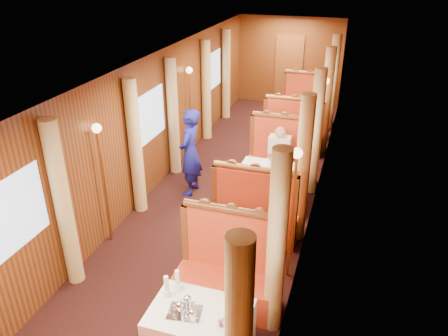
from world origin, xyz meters
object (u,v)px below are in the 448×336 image
at_px(banquette_mid_aft, 280,161).
at_px(banquette_far_fwd, 293,134).
at_px(table_far, 300,121).
at_px(teapot_back, 188,303).
at_px(rose_vase_mid, 270,158).
at_px(teapot_left, 180,310).
at_px(banquette_near_aft, 228,274).
at_px(teapot_right, 192,316).
at_px(steward, 190,152).
at_px(banquette_far_aft, 306,107).
at_px(banquette_mid_fwd, 256,215).
at_px(fruit_plate, 225,323).
at_px(passenger, 279,151).
at_px(rose_vase_far, 300,99).
at_px(table_mid, 269,187).
at_px(tea_tray, 185,313).

relative_size(banquette_mid_aft, banquette_far_fwd, 1.00).
height_order(table_far, banquette_far_fwd, banquette_far_fwd).
xyz_separation_m(teapot_back, rose_vase_mid, (0.11, 3.52, 0.12)).
bearing_deg(teapot_back, teapot_left, -118.48).
bearing_deg(teapot_back, banquette_near_aft, 72.14).
distance_m(teapot_right, steward, 3.98).
relative_size(banquette_far_aft, rose_vase_mid, 3.72).
bearing_deg(teapot_back, banquette_far_aft, 79.01).
bearing_deg(banquette_mid_fwd, fruit_plate, -83.31).
distance_m(banquette_mid_fwd, passenger, 1.82).
height_order(teapot_right, rose_vase_far, rose_vase_far).
distance_m(banquette_far_aft, steward, 4.72).
bearing_deg(fruit_plate, banquette_mid_aft, 93.75).
xyz_separation_m(table_mid, banquette_far_fwd, (0.00, 2.49, 0.05)).
relative_size(teapot_back, passenger, 0.19).
xyz_separation_m(table_mid, steward, (-1.50, 0.06, 0.44)).
xyz_separation_m(teapot_back, fruit_plate, (0.44, -0.11, -0.04)).
relative_size(teapot_back, fruit_plate, 0.71).
xyz_separation_m(table_far, fruit_plate, (0.30, -7.09, 0.39)).
height_order(tea_tray, teapot_back, teapot_back).
xyz_separation_m(table_far, teapot_left, (-0.18, -7.09, 0.44)).
height_order(fruit_plate, steward, steward).
xyz_separation_m(banquette_far_fwd, rose_vase_mid, (-0.03, -2.45, 0.50)).
bearing_deg(banquette_far_fwd, banquette_far_aft, 90.00).
relative_size(banquette_near_aft, steward, 0.82).
relative_size(banquette_far_aft, teapot_left, 8.66).
distance_m(table_mid, passenger, 0.86).
relative_size(table_mid, fruit_plate, 5.06).
distance_m(banquette_far_aft, fruit_plate, 8.12).
bearing_deg(tea_tray, passenger, 88.17).
bearing_deg(banquette_far_aft, banquette_near_aft, -90.00).
relative_size(teapot_left, steward, 0.09).
height_order(banquette_far_fwd, teapot_right, banquette_far_fwd).
bearing_deg(rose_vase_mid, banquette_far_aft, 89.62).
bearing_deg(banquette_mid_aft, banquette_near_aft, -90.00).
xyz_separation_m(banquette_near_aft, banquette_mid_aft, (0.00, 3.50, 0.00)).
bearing_deg(banquette_mid_fwd, teapot_back, -93.18).
distance_m(teapot_back, rose_vase_mid, 3.52).
xyz_separation_m(table_far, tea_tray, (-0.14, -7.07, 0.38)).
distance_m(banquette_near_aft, table_mid, 2.49).
bearing_deg(banquette_far_aft, teapot_back, -90.98).
xyz_separation_m(banquette_far_fwd, passenger, (-0.00, -1.71, 0.32)).
xyz_separation_m(rose_vase_far, passenger, (0.04, -2.76, -0.19)).
xyz_separation_m(table_mid, banquette_far_aft, (0.00, 4.51, 0.05)).
height_order(table_mid, rose_vase_far, rose_vase_far).
relative_size(banquette_far_aft, rose_vase_far, 3.72).
height_order(banquette_far_fwd, rose_vase_mid, banquette_far_fwd).
xyz_separation_m(banquette_mid_fwd, passenger, (-0.00, 1.79, 0.32)).
bearing_deg(banquette_far_fwd, steward, -121.73).
bearing_deg(passenger, fruit_plate, -86.04).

